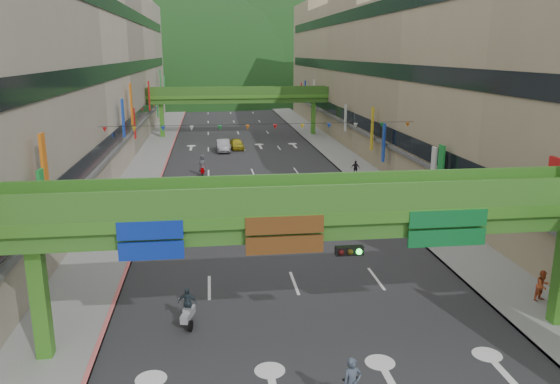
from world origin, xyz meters
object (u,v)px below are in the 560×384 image
object	(u,v)px
car_silver	(223,146)
car_yellow	(237,144)
overpass_near	(344,228)
pedestrian_red	(542,288)
scooter_rider_mid	(277,203)

from	to	relation	value
car_silver	car_yellow	size ratio (longest dim) A/B	1.16
overpass_near	pedestrian_red	bearing A→B (deg)	14.51
overpass_near	pedestrian_red	world-z (taller)	overpass_near
scooter_rider_mid	pedestrian_red	size ratio (longest dim) A/B	1.27
car_silver	pedestrian_red	xyz separation A→B (m)	(14.32, -44.26, 0.03)
car_silver	car_yellow	xyz separation A→B (m)	(1.76, 1.39, -0.08)
car_yellow	car_silver	bearing A→B (deg)	-146.63
overpass_near	car_silver	world-z (taller)	overpass_near
car_silver	car_yellow	bearing A→B (deg)	35.99
car_silver	overpass_near	bearing A→B (deg)	-87.87
overpass_near	pedestrian_red	xyz separation A→B (m)	(10.71, 2.77, -4.44)
overpass_near	car_silver	bearing A→B (deg)	94.39
car_yellow	scooter_rider_mid	bearing A→B (deg)	-91.95
overpass_near	pedestrian_red	distance (m)	11.92
overpass_near	car_yellow	distance (m)	48.67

